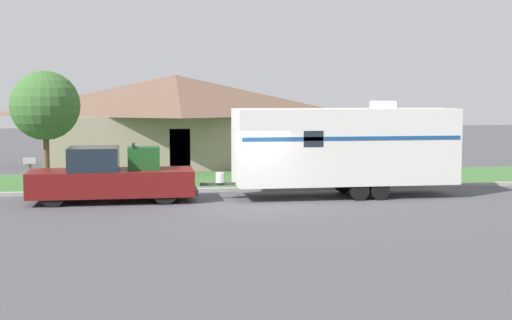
% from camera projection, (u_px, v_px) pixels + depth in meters
% --- Properties ---
extents(ground_plane, '(120.00, 120.00, 0.00)m').
position_uv_depth(ground_plane, '(255.00, 206.00, 24.06)').
color(ground_plane, '#47474C').
extents(curb_strip, '(80.00, 0.30, 0.14)m').
position_uv_depth(curb_strip, '(240.00, 189.00, 27.75)').
color(curb_strip, '#999993').
rests_on(curb_strip, ground_plane).
extents(lawn_strip, '(80.00, 7.00, 0.03)m').
position_uv_depth(lawn_strip, '(229.00, 180.00, 31.34)').
color(lawn_strip, '#3D6B33').
rests_on(lawn_strip, ground_plane).
extents(house_across_street, '(13.97, 8.60, 4.82)m').
position_uv_depth(house_across_street, '(176.00, 118.00, 38.44)').
color(house_across_street, gray).
rests_on(house_across_street, ground_plane).
extents(pickup_truck, '(5.78, 2.08, 2.04)m').
position_uv_depth(pickup_truck, '(111.00, 177.00, 24.89)').
color(pickup_truck, black).
rests_on(pickup_truck, ground_plane).
extents(travel_trailer, '(9.35, 2.35, 3.52)m').
position_uv_depth(travel_trailer, '(345.00, 146.00, 26.12)').
color(travel_trailer, black).
rests_on(travel_trailer, ground_plane).
extents(mailbox, '(0.48, 0.20, 1.34)m').
position_uv_depth(mailbox, '(30.00, 166.00, 27.21)').
color(mailbox, brown).
rests_on(mailbox, ground_plane).
extents(tree_in_yard, '(2.76, 2.76, 4.70)m').
position_uv_depth(tree_in_yard, '(45.00, 106.00, 28.28)').
color(tree_in_yard, brown).
rests_on(tree_in_yard, ground_plane).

